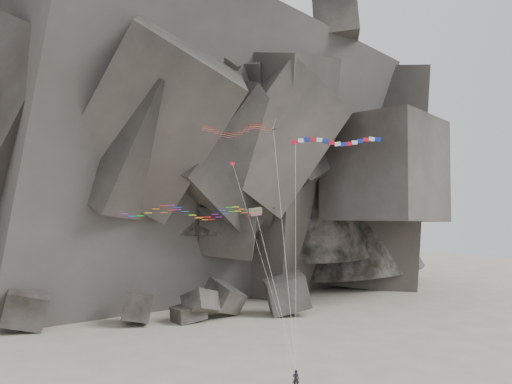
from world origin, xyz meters
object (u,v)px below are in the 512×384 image
object	(u,v)px
delta_kite	(235,130)
parafoil_kite	(188,212)
kite_flyer	(296,378)
banner_kite	(336,143)
pennant_kite	(246,209)

from	to	relation	value
delta_kite	parafoil_kite	distance (m)	12.79
kite_flyer	banner_kite	distance (m)	26.45
parafoil_kite	banner_kite	bearing A→B (deg)	4.72
banner_kite	parafoil_kite	xyz separation A→B (m)	(-17.36, 0.61, -8.04)
kite_flyer	parafoil_kite	size ratio (longest dim) A/B	0.12
delta_kite	banner_kite	size ratio (longest dim) A/B	1.11
banner_kite	parafoil_kite	distance (m)	19.14
delta_kite	parafoil_kite	xyz separation A→B (m)	(-6.63, -4.79, -9.83)
banner_kite	pennant_kite	bearing A→B (deg)	-169.30
kite_flyer	banner_kite	world-z (taller)	banner_kite
kite_flyer	parafoil_kite	xyz separation A→B (m)	(-10.74, 4.05, 17.34)
kite_flyer	delta_kite	distance (m)	28.86
parafoil_kite	pennant_kite	size ratio (longest dim) A/B	0.81
banner_kite	parafoil_kite	bearing A→B (deg)	-161.76
delta_kite	pennant_kite	distance (m)	10.25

